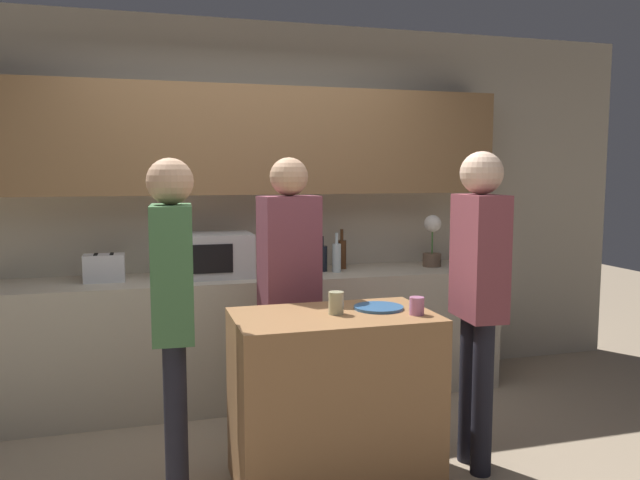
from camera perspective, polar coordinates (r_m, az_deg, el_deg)
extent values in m
cube|color=#B2A893|center=(4.69, -7.03, 3.06)|extent=(6.40, 0.08, 2.70)
cube|color=olive|center=(4.49, -6.71, 8.98)|extent=(3.74, 0.32, 0.75)
cube|color=#B7AD99|center=(4.49, -6.17, -8.80)|extent=(3.60, 0.62, 0.89)
cube|color=#996B42|center=(3.31, 1.24, -14.32)|extent=(1.02, 0.61, 0.89)
cube|color=#B7BABC|center=(4.37, -9.71, -1.36)|extent=(0.52, 0.38, 0.30)
cube|color=black|center=(4.17, -10.09, -1.72)|extent=(0.31, 0.01, 0.19)
cube|color=silver|center=(4.36, -19.12, -2.43)|extent=(0.26, 0.16, 0.18)
cube|color=black|center=(4.35, -19.82, -1.25)|extent=(0.02, 0.11, 0.01)
cube|color=black|center=(4.34, -18.50, -1.21)|extent=(0.02, 0.11, 0.01)
cylinder|color=brown|center=(4.85, 10.19, -1.81)|extent=(0.14, 0.14, 0.10)
cylinder|color=#38662D|center=(4.83, 10.22, -0.16)|extent=(0.01, 0.01, 0.18)
sphere|color=silver|center=(4.82, 10.25, 1.49)|extent=(0.13, 0.13, 0.13)
cylinder|color=black|center=(4.40, -2.21, -1.89)|extent=(0.09, 0.09, 0.20)
cylinder|color=black|center=(4.39, -2.21, -0.12)|extent=(0.03, 0.03, 0.08)
cylinder|color=black|center=(4.41, -0.84, -1.86)|extent=(0.09, 0.09, 0.20)
cylinder|color=black|center=(4.39, -0.84, -0.10)|extent=(0.03, 0.03, 0.08)
cylinder|color=black|center=(4.53, 0.17, -1.71)|extent=(0.08, 0.08, 0.19)
cylinder|color=black|center=(4.52, 0.17, -0.09)|extent=(0.03, 0.03, 0.07)
cylinder|color=silver|center=(4.50, 1.52, -1.65)|extent=(0.06, 0.06, 0.21)
cylinder|color=silver|center=(4.48, 1.53, 0.15)|extent=(0.02, 0.02, 0.08)
cylinder|color=#472814|center=(4.66, 2.00, -1.33)|extent=(0.07, 0.07, 0.21)
cylinder|color=#472814|center=(4.64, 2.01, 0.49)|extent=(0.02, 0.02, 0.08)
cylinder|color=#2D5684|center=(3.30, 5.38, -6.17)|extent=(0.26, 0.26, 0.01)
cylinder|color=#BA6F9A|center=(3.19, 8.84, -5.97)|extent=(0.07, 0.07, 0.09)
cylinder|color=tan|center=(3.16, 1.48, -5.77)|extent=(0.08, 0.08, 0.11)
cylinder|color=black|center=(3.50, 14.62, -13.85)|extent=(0.11, 0.11, 0.83)
cylinder|color=black|center=(3.64, 13.47, -13.05)|extent=(0.11, 0.11, 0.83)
cube|color=brown|center=(3.40, 14.36, -1.52)|extent=(0.21, 0.35, 0.66)
sphere|color=beige|center=(3.37, 14.57, 5.95)|extent=(0.23, 0.23, 0.23)
cylinder|color=black|center=(3.31, -13.00, -15.19)|extent=(0.11, 0.11, 0.81)
cylinder|color=black|center=(3.16, -13.02, -16.24)|extent=(0.11, 0.11, 0.81)
cube|color=#437243|center=(3.04, -13.35, -2.90)|extent=(0.21, 0.35, 0.64)
sphere|color=tan|center=(3.01, -13.56, 5.23)|extent=(0.22, 0.22, 0.22)
cylinder|color=black|center=(3.84, -1.64, -11.94)|extent=(0.11, 0.11, 0.82)
cylinder|color=black|center=(3.78, -3.91, -12.25)|extent=(0.11, 0.11, 0.82)
cube|color=brown|center=(3.64, -2.82, -1.06)|extent=(0.37, 0.24, 0.65)
sphere|color=tan|center=(3.61, -2.86, 5.80)|extent=(0.22, 0.22, 0.22)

